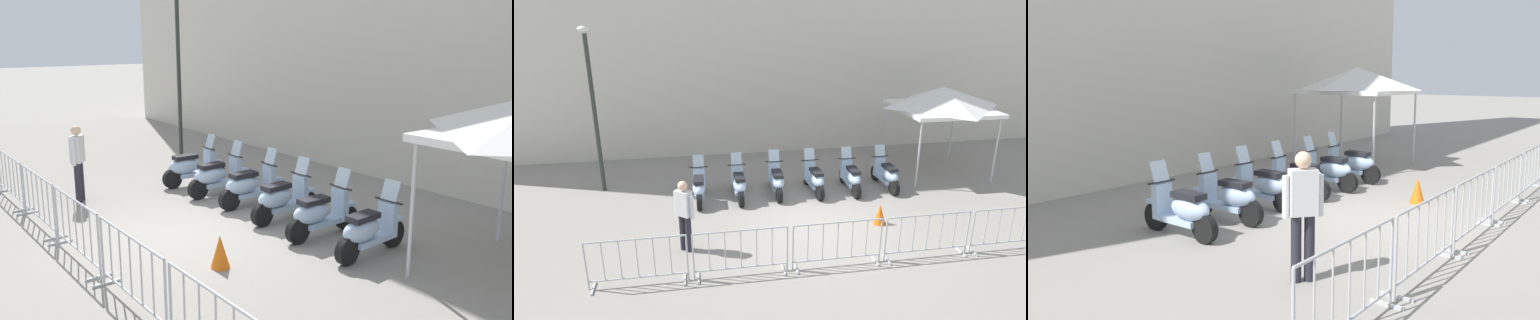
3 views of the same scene
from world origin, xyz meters
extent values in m
plane|color=gray|center=(0.00, 0.00, 0.00)|extent=(120.00, 120.00, 0.00)
cylinder|color=black|center=(-2.88, 2.71, 0.24)|extent=(0.15, 0.48, 0.48)
cylinder|color=black|center=(-2.90, 1.47, 0.24)|extent=(0.15, 0.48, 0.48)
cube|color=#A8C1E0|center=(-2.89, 2.09, 0.28)|extent=(0.29, 0.87, 0.10)
ellipsoid|color=#A8C1E0|center=(-2.90, 1.81, 0.52)|extent=(0.37, 0.85, 0.40)
cube|color=black|center=(-2.90, 1.84, 0.74)|extent=(0.29, 0.60, 0.10)
cube|color=#A8C1E0|center=(-2.89, 2.52, 0.55)|extent=(0.34, 0.15, 0.60)
cylinder|color=black|center=(-2.89, 2.52, 0.88)|extent=(0.56, 0.04, 0.04)
cube|color=silver|center=(-2.89, 2.57, 1.06)|extent=(0.32, 0.14, 0.35)
cube|color=#A8C1E0|center=(-2.88, 2.71, 0.51)|extent=(0.20, 0.32, 0.06)
cylinder|color=black|center=(-1.77, 2.74, 0.24)|extent=(0.15, 0.48, 0.48)
cylinder|color=black|center=(-1.74, 1.50, 0.24)|extent=(0.15, 0.48, 0.48)
cube|color=#A8C1E0|center=(-1.75, 2.12, 0.28)|extent=(0.30, 0.87, 0.10)
ellipsoid|color=#A8C1E0|center=(-1.74, 1.84, 0.52)|extent=(0.38, 0.85, 0.40)
cube|color=black|center=(-1.75, 1.87, 0.74)|extent=(0.29, 0.61, 0.10)
cube|color=#A8C1E0|center=(-1.76, 2.56, 0.55)|extent=(0.34, 0.15, 0.60)
cylinder|color=black|center=(-1.76, 2.56, 0.88)|extent=(0.56, 0.05, 0.04)
cube|color=silver|center=(-1.76, 2.61, 1.06)|extent=(0.32, 0.15, 0.35)
cube|color=#A8C1E0|center=(-1.77, 2.74, 0.51)|extent=(0.21, 0.32, 0.06)
cylinder|color=black|center=(-0.60, 2.86, 0.24)|extent=(0.15, 0.48, 0.48)
cylinder|color=black|center=(-0.62, 1.62, 0.24)|extent=(0.15, 0.48, 0.48)
cube|color=#A8C1E0|center=(-0.61, 2.24, 0.28)|extent=(0.30, 0.87, 0.10)
ellipsoid|color=#A8C1E0|center=(-0.62, 1.96, 0.52)|extent=(0.38, 0.85, 0.40)
cube|color=black|center=(-0.61, 1.99, 0.74)|extent=(0.29, 0.61, 0.10)
cube|color=#A8C1E0|center=(-0.60, 2.67, 0.55)|extent=(0.34, 0.15, 0.60)
cylinder|color=black|center=(-0.60, 2.67, 0.88)|extent=(0.56, 0.05, 0.04)
cube|color=silver|center=(-0.60, 2.72, 1.06)|extent=(0.32, 0.15, 0.35)
cube|color=#A8C1E0|center=(-0.60, 2.86, 0.51)|extent=(0.21, 0.32, 0.06)
cylinder|color=black|center=(0.49, 2.82, 0.24)|extent=(0.17, 0.49, 0.48)
cylinder|color=black|center=(0.58, 1.58, 0.24)|extent=(0.17, 0.49, 0.48)
cube|color=#A8C1E0|center=(0.53, 2.20, 0.28)|extent=(0.34, 0.88, 0.10)
ellipsoid|color=#A8C1E0|center=(0.55, 1.92, 0.52)|extent=(0.42, 0.86, 0.40)
cube|color=black|center=(0.55, 1.95, 0.74)|extent=(0.32, 0.62, 0.10)
cube|color=#A8C1E0|center=(0.50, 2.63, 0.55)|extent=(0.35, 0.16, 0.60)
cylinder|color=black|center=(0.50, 2.63, 0.88)|extent=(0.56, 0.07, 0.04)
cube|color=silver|center=(0.50, 2.68, 1.06)|extent=(0.33, 0.16, 0.35)
cube|color=#A8C1E0|center=(0.49, 2.82, 0.51)|extent=(0.22, 0.33, 0.06)
cylinder|color=black|center=(1.68, 2.78, 0.24)|extent=(0.14, 0.48, 0.48)
cylinder|color=black|center=(1.68, 1.54, 0.24)|extent=(0.14, 0.48, 0.48)
cube|color=#A8C1E0|center=(1.68, 2.16, 0.28)|extent=(0.28, 0.87, 0.10)
ellipsoid|color=#A8C1E0|center=(1.68, 1.88, 0.52)|extent=(0.36, 0.84, 0.40)
cube|color=black|center=(1.68, 1.92, 0.74)|extent=(0.28, 0.60, 0.10)
cube|color=#A8C1E0|center=(1.68, 2.60, 0.55)|extent=(0.34, 0.14, 0.60)
cylinder|color=black|center=(1.68, 2.60, 0.88)|extent=(0.56, 0.04, 0.04)
cube|color=silver|center=(1.68, 2.65, 1.06)|extent=(0.32, 0.14, 0.35)
cube|color=#A8C1E0|center=(1.68, 2.78, 0.51)|extent=(0.20, 0.32, 0.06)
cylinder|color=black|center=(2.78, 2.82, 0.24)|extent=(0.17, 0.49, 0.48)
cylinder|color=black|center=(2.86, 1.59, 0.24)|extent=(0.17, 0.49, 0.48)
cube|color=#A8C1E0|center=(2.82, 2.20, 0.28)|extent=(0.34, 0.88, 0.10)
ellipsoid|color=#A8C1E0|center=(2.84, 1.93, 0.52)|extent=(0.42, 0.86, 0.40)
cube|color=black|center=(2.84, 1.96, 0.74)|extent=(0.32, 0.62, 0.10)
cube|color=#A8C1E0|center=(2.79, 2.64, 0.55)|extent=(0.35, 0.16, 0.60)
cylinder|color=black|center=(2.79, 2.64, 0.88)|extent=(0.56, 0.07, 0.04)
cube|color=silver|center=(2.79, 2.69, 1.06)|extent=(0.33, 0.16, 0.35)
cube|color=#A8C1E0|center=(2.78, 2.82, 0.51)|extent=(0.22, 0.33, 0.06)
cube|color=#B2B5B7|center=(-5.06, -1.96, 0.02)|extent=(0.05, 0.44, 0.04)
cube|color=#B2B5B7|center=(-3.25, -1.93, 0.02)|extent=(0.05, 0.44, 0.04)
cylinder|color=#B2B5B7|center=(-5.14, -1.96, 0.53)|extent=(0.04, 0.04, 1.05)
cylinder|color=#B2B5B7|center=(-3.17, -1.93, 0.53)|extent=(0.04, 0.04, 1.05)
cylinder|color=#B2B5B7|center=(-4.15, -1.95, 1.05)|extent=(1.97, 0.07, 0.04)
cylinder|color=#B2B5B7|center=(-4.15, -1.95, 0.18)|extent=(1.97, 0.07, 0.04)
cylinder|color=#B2B5B7|center=(-4.81, -1.96, 0.61)|extent=(0.02, 0.02, 0.87)
cylinder|color=#B2B5B7|center=(-4.48, -1.95, 0.61)|extent=(0.02, 0.02, 0.87)
cylinder|color=#B2B5B7|center=(-4.15, -1.95, 0.61)|extent=(0.02, 0.02, 0.87)
cylinder|color=#B2B5B7|center=(-3.82, -1.94, 0.61)|extent=(0.02, 0.02, 0.87)
cylinder|color=#B2B5B7|center=(-3.50, -1.93, 0.61)|extent=(0.02, 0.02, 0.87)
cube|color=#B2B5B7|center=(-2.97, -1.92, 0.02)|extent=(0.05, 0.44, 0.04)
cube|color=#B2B5B7|center=(-1.15, -1.89, 0.02)|extent=(0.05, 0.44, 0.04)
cylinder|color=#B2B5B7|center=(-3.05, -1.93, 0.53)|extent=(0.04, 0.04, 1.05)
cylinder|color=#B2B5B7|center=(-1.07, -1.89, 0.53)|extent=(0.04, 0.04, 1.05)
cylinder|color=#B2B5B7|center=(-2.06, -1.91, 1.05)|extent=(1.97, 0.07, 0.04)
cylinder|color=#B2B5B7|center=(-2.06, -1.91, 0.18)|extent=(1.97, 0.07, 0.04)
cylinder|color=#B2B5B7|center=(-2.72, -1.92, 0.61)|extent=(0.02, 0.02, 0.87)
cylinder|color=#B2B5B7|center=(-2.39, -1.91, 0.61)|extent=(0.02, 0.02, 0.87)
cylinder|color=#B2B5B7|center=(-2.06, -1.91, 0.61)|extent=(0.02, 0.02, 0.87)
cylinder|color=#B2B5B7|center=(-1.73, -1.90, 0.61)|extent=(0.02, 0.02, 0.87)
cylinder|color=#B2B5B7|center=(-1.40, -1.90, 0.61)|extent=(0.02, 0.02, 0.87)
cube|color=#B2B5B7|center=(-0.88, -1.89, 0.02)|extent=(0.05, 0.44, 0.04)
cube|color=#B2B5B7|center=(0.94, -1.86, 0.02)|extent=(0.05, 0.44, 0.04)
cylinder|color=#B2B5B7|center=(-0.95, -1.89, 0.53)|extent=(0.04, 0.04, 1.05)
cylinder|color=#B2B5B7|center=(1.02, -1.86, 0.53)|extent=(0.04, 0.04, 1.05)
cylinder|color=#B2B5B7|center=(0.03, -1.87, 1.05)|extent=(1.97, 0.07, 0.04)
cylinder|color=#B2B5B7|center=(0.03, -1.87, 0.18)|extent=(1.97, 0.07, 0.04)
cylinder|color=#B2B5B7|center=(-0.63, -1.88, 0.61)|extent=(0.02, 0.02, 0.87)
cylinder|color=#B2B5B7|center=(-0.30, -1.88, 0.61)|extent=(0.02, 0.02, 0.87)
cylinder|color=#B2B5B7|center=(0.03, -1.87, 0.61)|extent=(0.02, 0.02, 0.87)
cylinder|color=#B2B5B7|center=(0.36, -1.87, 0.61)|extent=(0.02, 0.02, 0.87)
cylinder|color=#B2B5B7|center=(0.69, -1.86, 0.61)|extent=(0.02, 0.02, 0.87)
cube|color=#B2B5B7|center=(1.22, -1.85, 0.02)|extent=(0.05, 0.44, 0.04)
cube|color=#B2B5B7|center=(3.03, -1.82, 0.02)|extent=(0.05, 0.44, 0.04)
cylinder|color=#B2B5B7|center=(1.14, -1.85, 0.53)|extent=(0.04, 0.04, 1.05)
cylinder|color=#B2B5B7|center=(3.11, -1.82, 0.53)|extent=(0.04, 0.04, 1.05)
cylinder|color=#B2B5B7|center=(2.12, -1.84, 1.05)|extent=(1.97, 0.07, 0.04)
cylinder|color=#B2B5B7|center=(2.12, -1.84, 0.18)|extent=(1.97, 0.07, 0.04)
cylinder|color=#B2B5B7|center=(1.47, -1.85, 0.61)|extent=(0.02, 0.02, 0.87)
cylinder|color=#B2B5B7|center=(1.80, -1.84, 0.61)|extent=(0.02, 0.02, 0.87)
cylinder|color=#B2B5B7|center=(2.12, -1.84, 0.61)|extent=(0.02, 0.02, 0.87)
cylinder|color=#B2B5B7|center=(2.45, -1.83, 0.61)|extent=(0.02, 0.02, 0.87)
cylinder|color=#B2B5B7|center=(2.78, -1.83, 0.61)|extent=(0.02, 0.02, 0.87)
cube|color=#B2B5B7|center=(3.31, -1.82, 0.02)|extent=(0.05, 0.44, 0.04)
cylinder|color=#B2B5B7|center=(3.23, -1.82, 0.53)|extent=(0.04, 0.04, 1.05)
cylinder|color=#B2B5B7|center=(4.22, -1.80, 1.05)|extent=(1.97, 0.07, 0.04)
cylinder|color=#B2B5B7|center=(4.22, -1.80, 0.18)|extent=(1.97, 0.07, 0.04)
cylinder|color=#B2B5B7|center=(3.56, -1.81, 0.61)|extent=(0.02, 0.02, 0.87)
cylinder|color=#B2B5B7|center=(3.89, -1.81, 0.61)|extent=(0.02, 0.02, 0.87)
cylinder|color=#B2B5B7|center=(4.22, -1.80, 0.61)|extent=(0.02, 0.02, 0.87)
cylinder|color=#B2B5B7|center=(4.55, -1.80, 0.61)|extent=(0.02, 0.02, 0.87)
cylinder|color=#2D332D|center=(-5.79, 3.31, 2.33)|extent=(0.12, 0.12, 4.67)
ellipsoid|color=silver|center=(-5.79, 3.31, 4.79)|extent=(0.36, 0.36, 0.20)
cylinder|color=#23232D|center=(-3.30, -0.64, 0.45)|extent=(0.14, 0.14, 0.90)
cylinder|color=#23232D|center=(-3.16, -0.75, 0.45)|extent=(0.14, 0.14, 0.90)
cube|color=silver|center=(-3.23, -0.70, 1.20)|extent=(0.42, 0.40, 0.60)
sphere|color=beige|center=(-3.23, -0.70, 1.62)|extent=(0.22, 0.22, 0.22)
cylinder|color=silver|center=(-3.40, -0.55, 1.15)|extent=(0.09, 0.09, 0.55)
cylinder|color=silver|center=(-3.05, -0.84, 1.15)|extent=(0.09, 0.09, 0.55)
cylinder|color=silver|center=(3.75, 2.00, 1.08)|extent=(0.06, 0.06, 2.15)
cylinder|color=silver|center=(6.33, 2.00, 1.08)|extent=(0.06, 0.06, 2.15)
cylinder|color=silver|center=(3.75, 4.57, 1.08)|extent=(0.06, 0.06, 2.15)
cylinder|color=silver|center=(6.33, 4.57, 1.08)|extent=(0.06, 0.06, 2.15)
cube|color=white|center=(5.04, 3.29, 2.20)|extent=(2.86, 2.86, 0.12)
pyramid|color=white|center=(5.04, 3.29, 2.58)|extent=(2.86, 2.86, 0.65)
cone|color=orange|center=(1.72, -0.14, 0.28)|extent=(0.32, 0.32, 0.55)
camera|label=1|loc=(8.61, -4.54, 3.65)|focal=38.08mm
camera|label=2|loc=(-2.74, -10.13, 5.45)|focal=31.61mm
camera|label=3|loc=(-8.61, -4.53, 2.69)|focal=36.98mm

